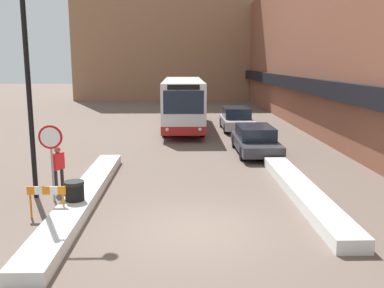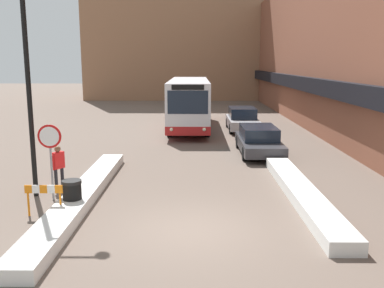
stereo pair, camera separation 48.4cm
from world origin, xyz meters
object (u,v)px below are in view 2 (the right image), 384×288
at_px(city_bus, 189,102).
at_px(street_lamp, 35,62).
at_px(parked_car_front, 259,140).
at_px(trash_bin, 72,195).
at_px(parked_car_back, 242,119).
at_px(stop_sign, 50,146).
at_px(pedestrian, 58,164).
at_px(construction_barricade, 44,194).

bearing_deg(city_bus, street_lamp, -107.42).
distance_m(parked_car_front, trash_bin, 10.70).
bearing_deg(parked_car_back, stop_sign, -118.02).
height_order(pedestrian, construction_barricade, pedestrian).
bearing_deg(stop_sign, parked_car_back, 61.98).
relative_size(street_lamp, pedestrian, 4.60).
height_order(city_bus, stop_sign, city_bus).
bearing_deg(construction_barricade, city_bus, 76.74).
bearing_deg(pedestrian, trash_bin, -121.36).
bearing_deg(construction_barricade, trash_bin, 35.23).
xyz_separation_m(parked_car_front, parked_car_back, (-0.00, 7.37, 0.06)).
xyz_separation_m(stop_sign, construction_barricade, (0.25, -1.50, -1.15)).
relative_size(pedestrian, construction_barricade, 1.44).
relative_size(parked_car_front, pedestrian, 3.05).
height_order(parked_car_front, pedestrian, pedestrian).
xyz_separation_m(parked_car_back, pedestrian, (-7.90, -13.47, 0.20)).
distance_m(stop_sign, trash_bin, 1.92).
distance_m(street_lamp, construction_barricade, 4.29).
bearing_deg(street_lamp, stop_sign, -43.26).
bearing_deg(pedestrian, construction_barricade, -139.47).
relative_size(parked_car_front, stop_sign, 1.93).
bearing_deg(parked_car_front, city_bus, 113.05).
distance_m(parked_car_back, street_lamp, 16.78).
height_order(trash_bin, construction_barricade, trash_bin).
xyz_separation_m(street_lamp, construction_barricade, (0.72, -1.94, -3.76)).
bearing_deg(parked_car_front, street_lamp, -140.54).
xyz_separation_m(parked_car_back, construction_barricade, (-7.51, -16.09, -0.08)).
height_order(pedestrian, trash_bin, pedestrian).
bearing_deg(parked_car_front, pedestrian, -142.35).
distance_m(city_bus, construction_barricade, 17.48).
distance_m(street_lamp, trash_bin, 4.44).
bearing_deg(construction_barricade, street_lamp, 110.29).
xyz_separation_m(city_bus, stop_sign, (-4.25, -15.48, 0.04)).
bearing_deg(construction_barricade, parked_car_back, 64.97).
xyz_separation_m(parked_car_back, street_lamp, (-8.23, -14.15, 3.68)).
height_order(parked_car_front, construction_barricade, parked_car_front).
bearing_deg(pedestrian, parked_car_back, 1.74).
xyz_separation_m(parked_car_back, stop_sign, (-7.76, -14.59, 1.07)).
bearing_deg(parked_car_front, parked_car_back, 90.00).
relative_size(parked_car_front, street_lamp, 0.66).
relative_size(parked_car_front, construction_barricade, 4.38).
distance_m(city_bus, parked_car_back, 3.77).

